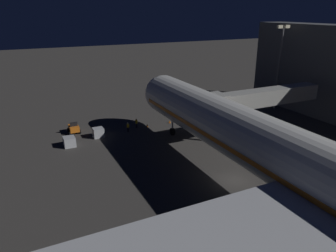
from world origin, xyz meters
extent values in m
plane|color=#383533|center=(0.00, 0.00, 0.00)|extent=(320.00, 320.00, 0.00)
cylinder|color=silver|center=(0.00, 9.67, 6.21)|extent=(6.15, 60.10, 6.15)
sphere|color=silver|center=(0.00, -20.38, 6.21)|extent=(6.03, 6.03, 6.03)
cube|color=orange|center=(0.00, 9.67, 5.74)|extent=(6.21, 57.70, 0.50)
cube|color=black|center=(0.00, -18.53, 7.28)|extent=(3.38, 1.40, 0.90)
cylinder|color=#B7BABF|center=(10.17, 12.19, 3.11)|extent=(3.05, 4.89, 3.05)
cylinder|color=black|center=(10.17, 9.74, 3.11)|extent=(2.59, 0.15, 2.59)
cylinder|color=#B7BABF|center=(0.00, -16.88, 2.46)|extent=(0.28, 0.28, 2.53)
cylinder|color=black|center=(0.00, -16.88, 0.60)|extent=(0.45, 1.20, 1.20)
cylinder|color=#B7BABF|center=(4.20, 14.19, 2.46)|extent=(0.28, 0.28, 2.53)
cube|color=#9E9E99|center=(-14.06, -11.15, 6.21)|extent=(19.93, 2.60, 2.50)
cube|color=#9E9E99|center=(-4.10, -11.15, 6.21)|extent=(3.20, 3.40, 3.00)
cube|color=black|center=(-2.70, -11.15, 6.21)|extent=(0.70, 3.20, 2.70)
cylinder|color=#B7BABF|center=(-5.10, -11.15, 2.48)|extent=(0.56, 0.56, 4.96)
cylinder|color=black|center=(-5.70, -11.15, 0.30)|extent=(0.25, 0.60, 0.60)
cylinder|color=black|center=(-4.50, -11.15, 0.30)|extent=(0.25, 0.60, 0.60)
cylinder|color=#59595E|center=(-25.50, -20.76, 8.05)|extent=(0.40, 0.40, 16.10)
cube|color=#F9EFC6|center=(-26.40, -20.76, 16.35)|extent=(1.10, 0.50, 0.60)
cube|color=#F9EFC6|center=(-24.60, -20.76, 16.35)|extent=(1.10, 0.50, 0.60)
cube|color=orange|center=(14.32, -25.01, 0.80)|extent=(1.50, 2.33, 0.90)
cube|color=black|center=(14.32, -24.66, 1.60)|extent=(1.20, 0.20, 0.70)
cylinder|color=black|center=(13.51, -25.83, 0.35)|extent=(0.24, 0.70, 0.70)
cylinder|color=black|center=(15.13, -25.83, 0.35)|extent=(0.24, 0.70, 0.70)
cylinder|color=black|center=(13.51, -24.20, 0.35)|extent=(0.24, 0.70, 0.70)
cylinder|color=black|center=(15.13, -24.20, 0.35)|extent=(0.24, 0.70, 0.70)
cube|color=#B7BABF|center=(11.16, -21.26, 0.76)|extent=(1.66, 1.52, 1.53)
cube|color=#B7BABF|center=(16.00, -19.54, 0.72)|extent=(1.68, 1.84, 1.43)
cylinder|color=black|center=(6.08, -21.40, 0.41)|extent=(0.28, 0.28, 0.81)
cylinder|color=yellow|center=(6.08, -21.40, 1.11)|extent=(0.40, 0.40, 0.59)
sphere|color=tan|center=(6.08, -21.40, 1.52)|extent=(0.24, 0.24, 0.24)
sphere|color=white|center=(6.08, -21.40, 1.57)|extent=(0.23, 0.23, 0.23)
cylinder|color=black|center=(4.08, -22.68, 0.41)|extent=(0.28, 0.28, 0.81)
cylinder|color=yellow|center=(4.08, -22.68, 1.09)|extent=(0.40, 0.40, 0.57)
sphere|color=tan|center=(4.08, -22.68, 1.50)|extent=(0.24, 0.24, 0.24)
sphere|color=orange|center=(4.08, -22.68, 1.55)|extent=(0.23, 0.23, 0.23)
cone|color=orange|center=(-2.20, -22.38, 0.28)|extent=(0.36, 0.36, 0.55)
cone|color=orange|center=(2.20, -22.38, 0.28)|extent=(0.36, 0.36, 0.55)
camera|label=1|loc=(22.20, 27.05, 19.36)|focal=34.43mm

